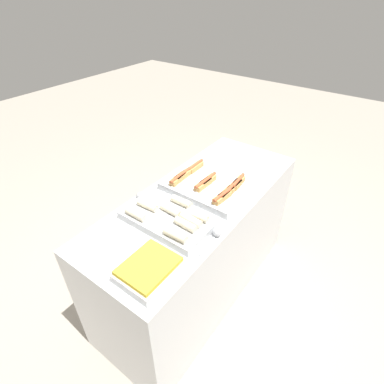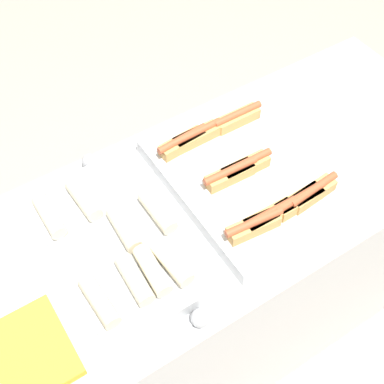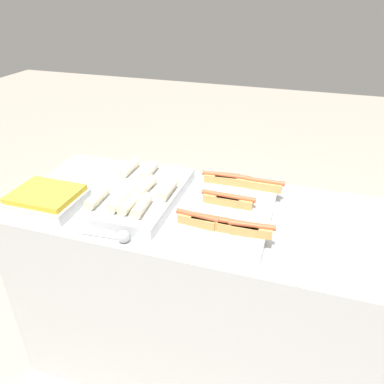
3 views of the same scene
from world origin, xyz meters
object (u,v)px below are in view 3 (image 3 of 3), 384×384
object	(u,v)px
tray_hotdogs	(228,208)
serving_spoon_far	(175,169)
serving_spoon_near	(120,236)
tray_wraps	(140,194)
tray_side_front	(47,199)

from	to	relation	value
tray_hotdogs	serving_spoon_far	distance (m)	0.46
tray_hotdogs	serving_spoon_near	world-z (taller)	tray_hotdogs
serving_spoon_far	tray_hotdogs	bearing A→B (deg)	-41.59
tray_wraps	tray_side_front	xyz separation A→B (m)	(-0.35, -0.17, 0.00)
tray_wraps	serving_spoon_near	distance (m)	0.30
tray_wraps	serving_spoon_near	size ratio (longest dim) A/B	2.58
serving_spoon_near	tray_wraps	bearing A→B (deg)	100.79
tray_hotdogs	serving_spoon_near	xyz separation A→B (m)	(-0.34, -0.29, -0.01)
tray_wraps	tray_side_front	world-z (taller)	tray_wraps
tray_side_front	serving_spoon_near	size ratio (longest dim) A/B	1.41
tray_side_front	serving_spoon_near	bearing A→B (deg)	-16.78
tray_hotdogs	tray_wraps	xyz separation A→B (m)	(-0.39, -0.00, -0.00)
tray_hotdogs	tray_side_front	size ratio (longest dim) A/B	1.90
tray_wraps	serving_spoon_near	world-z (taller)	tray_wraps
tray_hotdogs	tray_wraps	world-z (taller)	tray_hotdogs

